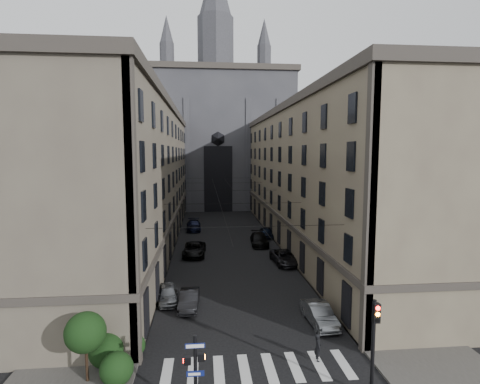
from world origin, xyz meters
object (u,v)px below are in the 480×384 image
object	(u,v)px
traffic_light_right	(374,336)
pedestrian	(318,347)
car_left_midnear	(189,300)
car_left_near	(168,294)
car_right_midfar	(259,239)
car_right_far	(266,233)
pedestrian_signal_left	(195,369)
gothic_tower	(216,131)
car_left_midfar	(194,249)
car_right_midnear	(285,257)
car_left_far	(194,225)
car_right_near	(319,314)

from	to	relation	value
traffic_light_right	pedestrian	distance (m)	4.70
traffic_light_right	car_left_midnear	xyz separation A→B (m)	(-9.91, 12.15, -2.58)
car_left_near	car_right_midfar	bearing A→B (deg)	53.55
car_right_far	car_left_midnear	bearing A→B (deg)	-110.06
car_left_midnear	pedestrian	xyz separation A→B (m)	(8.12, -8.55, 0.14)
pedestrian_signal_left	traffic_light_right	world-z (taller)	traffic_light_right
pedestrian_signal_left	car_right_midfar	xyz separation A→B (m)	(7.97, 32.67, -1.52)
gothic_tower	car_right_midfar	xyz separation A→B (m)	(4.46, -40.78, -16.99)
pedestrian_signal_left	car_right_far	xyz separation A→B (m)	(9.71, 37.14, -1.56)
car_left_midnear	car_left_midfar	size ratio (longest dim) A/B	0.76
car_left_midnear	car_right_midnear	size ratio (longest dim) A/B	0.80
car_left_far	car_left_midnear	bearing A→B (deg)	-91.12
car_left_midfar	pedestrian	xyz separation A→B (m)	(8.09, -24.28, 0.06)
gothic_tower	car_right_near	distance (m)	67.09
car_left_near	car_right_near	world-z (taller)	car_right_near
traffic_light_right	car_left_midnear	size ratio (longest dim) A/B	1.21
car_left_midfar	pedestrian	world-z (taller)	pedestrian
car_left_far	pedestrian	distance (m)	40.39
car_left_midfar	car_right_near	distance (m)	21.77
pedestrian_signal_left	pedestrian	world-z (taller)	pedestrian_signal_left
car_right_near	gothic_tower	bearing A→B (deg)	91.17
gothic_tower	car_right_midnear	xyz separation A→B (m)	(6.09, -49.63, -17.05)
gothic_tower	car_right_far	bearing A→B (deg)	-80.31
car_right_near	car_right_midfar	world-z (taller)	car_right_midfar
car_left_midfar	pedestrian	bearing A→B (deg)	-68.89
car_right_midnear	car_right_midfar	bearing A→B (deg)	96.25
gothic_tower	traffic_light_right	bearing A→B (deg)	-85.62
car_left_near	car_right_far	size ratio (longest dim) A/B	0.93
car_left_midfar	pedestrian	size ratio (longest dim) A/B	3.34
gothic_tower	traffic_light_right	distance (m)	74.67
car_left_midfar	car_right_midfar	bearing A→B (deg)	29.33
car_left_midfar	car_right_midnear	bearing A→B (deg)	-20.63
pedestrian_signal_left	pedestrian	size ratio (longest dim) A/B	2.36
traffic_light_right	car_right_near	distance (m)	8.75
pedestrian_signal_left	car_left_near	bearing A→B (deg)	100.66
pedestrian_signal_left	car_left_midnear	size ratio (longest dim) A/B	0.93
pedestrian_signal_left	car_left_far	bearing A→B (deg)	91.66
car_right_midnear	pedestrian	bearing A→B (deg)	-100.73
car_left_near	car_right_midfar	size ratio (longest dim) A/B	0.75
car_left_midnear	car_left_midfar	xyz separation A→B (m)	(0.03, 15.72, 0.08)
gothic_tower	pedestrian_signal_left	world-z (taller)	gothic_tower
pedestrian_signal_left	traffic_light_right	distance (m)	9.18
car_left_near	pedestrian_signal_left	bearing A→B (deg)	-86.14
gothic_tower	car_right_midnear	bearing A→B (deg)	-83.01
gothic_tower	car_left_midnear	size ratio (longest dim) A/B	13.45
car_left_near	car_left_midnear	world-z (taller)	car_left_midnear
pedestrian_signal_left	car_left_midnear	bearing A→B (deg)	93.62
gothic_tower	traffic_light_right	xyz separation A→B (m)	(5.60, -73.04, -14.51)
car_right_midfar	gothic_tower	bearing A→B (deg)	99.21
car_left_midfar	car_right_far	xyz separation A→B (m)	(10.48, 8.85, -0.03)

